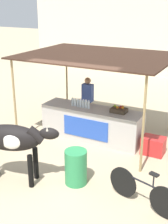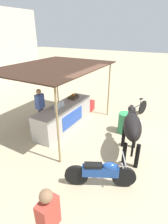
{
  "view_description": "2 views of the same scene",
  "coord_description": "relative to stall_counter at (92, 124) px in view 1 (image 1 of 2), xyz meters",
  "views": [
    {
      "loc": [
        3.78,
        -5.44,
        3.99
      ],
      "look_at": [
        0.09,
        1.53,
        1.08
      ],
      "focal_mm": 50.0,
      "sensor_mm": 36.0,
      "label": 1
    },
    {
      "loc": [
        -5.2,
        -1.61,
        3.64
      ],
      "look_at": [
        -0.19,
        1.17,
        0.96
      ],
      "focal_mm": 28.0,
      "sensor_mm": 36.0,
      "label": 2
    }
  ],
  "objects": [
    {
      "name": "ground_plane",
      "position": [
        0.0,
        -2.2,
        -0.48
      ],
      "size": [
        60.0,
        60.0,
        0.0
      ],
      "primitive_type": "plane",
      "color": "tan"
    },
    {
      "name": "stall_counter",
      "position": [
        0.0,
        0.0,
        0.0
      ],
      "size": [
        3.0,
        0.82,
        0.96
      ],
      "color": "#B2ADA8",
      "rests_on": "ground"
    },
    {
      "name": "stall_awning",
      "position": [
        0.0,
        0.3,
        1.89
      ],
      "size": [
        4.2,
        3.2,
        2.46
      ],
      "color": "#382319",
      "rests_on": "ground"
    },
    {
      "name": "water_bottle_row",
      "position": [
        -0.35,
        -0.05,
        0.59
      ],
      "size": [
        0.61,
        0.07,
        0.25
      ],
      "color": "silver",
      "rests_on": "stall_counter"
    },
    {
      "name": "fruit_crate",
      "position": [
        0.82,
        0.06,
        0.55
      ],
      "size": [
        0.44,
        0.32,
        0.18
      ],
      "color": "#3F3326",
      "rests_on": "stall_counter"
    },
    {
      "name": "vendor_behind_counter",
      "position": [
        -0.53,
        0.75,
        0.37
      ],
      "size": [
        0.34,
        0.22,
        1.65
      ],
      "color": "#383842",
      "rests_on": "ground"
    },
    {
      "name": "cooler_box",
      "position": [
        1.9,
        -0.1,
        -0.24
      ],
      "size": [
        0.6,
        0.44,
        0.48
      ],
      "primitive_type": "cube",
      "color": "red",
      "rests_on": "ground"
    },
    {
      "name": "water_barrel",
      "position": [
        0.75,
        -2.3,
        -0.08
      ],
      "size": [
        0.5,
        0.5,
        0.81
      ],
      "primitive_type": "cylinder",
      "color": "#2D8C51",
      "rests_on": "ground"
    },
    {
      "name": "cow",
      "position": [
        -0.52,
        -2.86,
        0.55
      ],
      "size": [
        1.84,
        0.93,
        1.44
      ],
      "color": "black",
      "rests_on": "ground"
    },
    {
      "name": "bicycle_leaning",
      "position": [
        2.35,
        -2.41,
        -0.13
      ],
      "size": [
        1.6,
        0.52,
        0.85
      ],
      "color": "black",
      "rests_on": "ground"
    }
  ]
}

